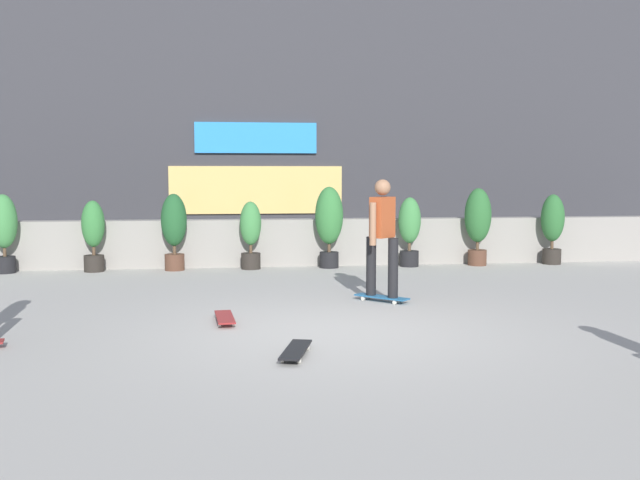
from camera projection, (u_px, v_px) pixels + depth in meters
name	position (u px, v px, depth m)	size (l,w,h in m)	color
ground_plane	(337.00, 331.00, 8.20)	(48.00, 48.00, 0.00)	#B2AFA8
planter_wall	(290.00, 242.00, 14.08)	(18.00, 0.40, 0.90)	gray
building_backdrop	(276.00, 113.00, 17.78)	(20.00, 2.08, 6.50)	#38383D
potted_plant_0	(4.00, 228.00, 12.95)	(0.47, 0.47, 1.41)	black
potted_plant_1	(93.00, 232.00, 13.15)	(0.41, 0.41, 1.29)	#2D2823
potted_plant_2	(174.00, 227.00, 13.33)	(0.47, 0.47, 1.41)	brown
potted_plant_3	(251.00, 232.00, 13.52)	(0.40, 0.40, 1.26)	#2D2823
potted_plant_4	(329.00, 221.00, 13.69)	(0.53, 0.53, 1.53)	black
potted_plant_5	(410.00, 228.00, 13.90)	(0.43, 0.43, 1.33)	black
potted_plant_6	(478.00, 221.00, 14.06)	(0.51, 0.51, 1.50)	brown
potted_plant_7	(553.00, 225.00, 14.26)	(0.45, 0.45, 1.37)	#2D2823
skater_mid_plaza	(382.00, 234.00, 10.02)	(0.71, 0.71, 1.70)	#266699
skateboard_near_camera	(225.00, 317.00, 8.68)	(0.26, 0.81, 0.08)	maroon
skateboard_aside	(296.00, 350.00, 7.07)	(0.40, 0.82, 0.08)	black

